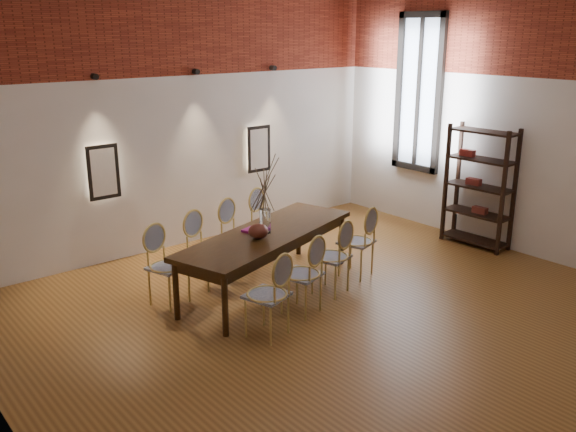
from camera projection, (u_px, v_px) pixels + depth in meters
floor at (351, 323)px, 6.79m from camera, size 7.00×7.00×0.02m
wall_back at (181, 111)px, 8.82m from camera, size 7.00×0.10×4.00m
wall_right at (539, 115)px, 8.36m from camera, size 0.10×7.00×4.00m
brick_band_back at (179, 20)px, 8.40m from camera, size 7.00×0.02×1.50m
brick_band_right at (547, 20)px, 7.95m from camera, size 0.02×7.00×1.50m
niche_left at (102, 172)px, 8.16m from camera, size 0.36×0.06×0.66m
niche_right at (258, 149)px, 9.74m from camera, size 0.36×0.06×0.66m
spot_fixture_left at (95, 77)px, 7.77m from camera, size 0.08×0.10×0.08m
spot_fixture_mid at (196, 72)px, 8.69m from camera, size 0.08×0.10×0.08m
spot_fixture_right at (273, 68)px, 9.54m from camera, size 0.08×0.10×0.08m
window_glass at (419, 93)px, 9.74m from camera, size 0.02×0.78×2.38m
window_frame at (419, 93)px, 9.73m from camera, size 0.08×0.90×2.50m
window_mullion at (419, 93)px, 9.73m from camera, size 0.06×0.06×2.40m
dining_table at (268, 261)px, 7.57m from camera, size 2.81×1.60×0.75m
chair_near_a at (267, 295)px, 6.37m from camera, size 0.55×0.55×0.94m
chair_near_b at (301, 274)px, 6.90m from camera, size 0.55×0.55×0.94m
chair_near_c at (331, 257)px, 7.43m from camera, size 0.55×0.55×0.94m
chair_near_d at (356, 242)px, 7.96m from camera, size 0.55×0.55×0.94m
chair_far_a at (168, 267)px, 7.12m from camera, size 0.55×0.55×0.94m
chair_far_b at (206, 250)px, 7.65m from camera, size 0.55×0.55×0.94m
chair_far_c at (239, 236)px, 8.19m from camera, size 0.55×0.55×0.94m
chair_far_d at (268, 223)px, 8.72m from camera, size 0.55×0.55×0.94m
vase at (265, 221)px, 7.38m from camera, size 0.14×0.14×0.30m
dried_branches at (265, 185)px, 7.25m from camera, size 0.50×0.50×0.70m
bowl at (258, 231)px, 7.21m from camera, size 0.24×0.24×0.18m
book at (253, 229)px, 7.51m from camera, size 0.30×0.25×0.03m
shelving_rack at (479, 187)px, 9.00m from camera, size 0.42×1.02×1.80m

